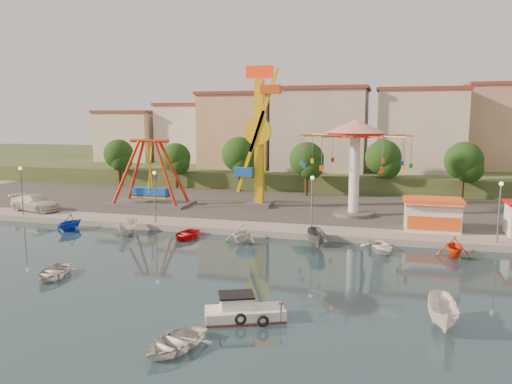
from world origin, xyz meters
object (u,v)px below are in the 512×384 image
(kamikaze_tower, at_px, (260,140))
(van, at_px, (35,203))
(skiff, at_px, (443,313))
(wave_swinger, at_px, (355,146))
(cabin_motorboat, at_px, (243,312))
(pirate_ship_ride, at_px, (150,174))
(rowboat_a, at_px, (52,272))

(kamikaze_tower, xyz_separation_m, van, (-24.27, -9.05, -7.06))
(skiff, bearing_deg, kamikaze_tower, 121.10)
(skiff, relative_size, van, 0.65)
(wave_swinger, xyz_separation_m, cabin_motorboat, (-4.01, -28.78, -7.78))
(wave_swinger, height_order, van, wave_swinger)
(pirate_ship_ride, relative_size, cabin_motorboat, 2.10)
(pirate_ship_ride, relative_size, van, 1.57)
(kamikaze_tower, height_order, van, kamikaze_tower)
(cabin_motorboat, bearing_deg, rowboat_a, 143.53)
(cabin_motorboat, relative_size, skiff, 1.15)
(cabin_motorboat, xyz_separation_m, skiff, (10.74, 1.80, 0.38))
(cabin_motorboat, height_order, rowboat_a, cabin_motorboat)
(pirate_ship_ride, distance_m, rowboat_a, 26.47)
(rowboat_a, bearing_deg, cabin_motorboat, -26.05)
(skiff, bearing_deg, pirate_ship_ride, 138.45)
(pirate_ship_ride, relative_size, rowboat_a, 2.67)
(rowboat_a, distance_m, skiff, 26.00)
(wave_swinger, relative_size, cabin_motorboat, 2.44)
(van, bearing_deg, kamikaze_tower, -56.74)
(wave_swinger, bearing_deg, van, -169.44)
(cabin_motorboat, distance_m, van, 38.45)
(cabin_motorboat, relative_size, rowboat_a, 1.27)
(kamikaze_tower, distance_m, van, 26.85)
(rowboat_a, xyz_separation_m, van, (-16.20, 18.55, 1.14))
(kamikaze_tower, relative_size, van, 2.59)
(pirate_ship_ride, bearing_deg, cabin_motorboat, -55.11)
(wave_swinger, height_order, rowboat_a, wave_swinger)
(rowboat_a, distance_m, van, 24.65)
(kamikaze_tower, bearing_deg, cabin_motorboat, -77.17)
(pirate_ship_ride, xyz_separation_m, cabin_motorboat, (20.41, -29.27, -3.98))
(wave_swinger, bearing_deg, pirate_ship_ride, 178.85)
(cabin_motorboat, bearing_deg, kamikaze_tower, 79.81)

